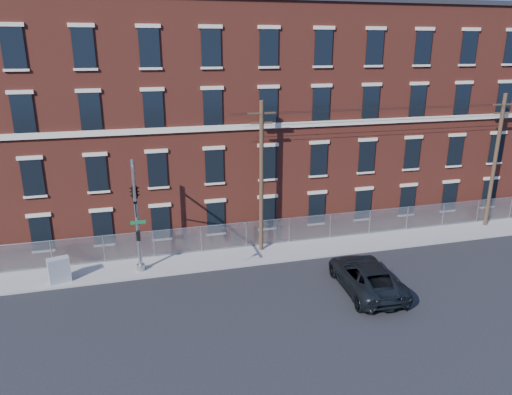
{
  "coord_description": "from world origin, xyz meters",
  "views": [
    {
      "loc": [
        -5.91,
        -22.69,
        13.27
      ],
      "look_at": [
        1.21,
        4.0,
        4.39
      ],
      "focal_mm": 33.01,
      "sensor_mm": 36.0,
      "label": 1
    }
  ],
  "objects_px": {
    "traffic_signal_mast": "(135,200)",
    "pickup_truck": "(366,276)",
    "utility_pole_near": "(261,175)",
    "utility_cabinet": "(59,270)"
  },
  "relations": [
    {
      "from": "traffic_signal_mast",
      "to": "pickup_truck",
      "type": "bearing_deg",
      "value": -14.77
    },
    {
      "from": "traffic_signal_mast",
      "to": "pickup_truck",
      "type": "height_order",
      "value": "traffic_signal_mast"
    },
    {
      "from": "utility_cabinet",
      "to": "traffic_signal_mast",
      "type": "bearing_deg",
      "value": -39.14
    },
    {
      "from": "utility_pole_near",
      "to": "utility_cabinet",
      "type": "xyz_separation_m",
      "value": [
        -12.62,
        -1.4,
        -4.47
      ]
    },
    {
      "from": "traffic_signal_mast",
      "to": "utility_pole_near",
      "type": "relative_size",
      "value": 0.7
    },
    {
      "from": "traffic_signal_mast",
      "to": "pickup_truck",
      "type": "xyz_separation_m",
      "value": [
        12.33,
        -3.25,
        -4.53
      ]
    },
    {
      "from": "pickup_truck",
      "to": "utility_cabinet",
      "type": "distance_m",
      "value": 17.74
    },
    {
      "from": "traffic_signal_mast",
      "to": "utility_cabinet",
      "type": "xyz_separation_m",
      "value": [
        -4.62,
        2.02,
        -4.52
      ]
    },
    {
      "from": "traffic_signal_mast",
      "to": "utility_cabinet",
      "type": "distance_m",
      "value": 6.77
    },
    {
      "from": "traffic_signal_mast",
      "to": "utility_cabinet",
      "type": "bearing_deg",
      "value": 156.39
    }
  ]
}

